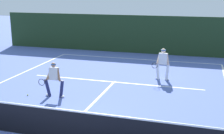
{
  "coord_description": "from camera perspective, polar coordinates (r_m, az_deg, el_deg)",
  "views": [
    {
      "loc": [
        4.07,
        -7.63,
        4.47
      ],
      "look_at": [
        0.14,
        5.42,
        1.0
      ],
      "focal_mm": 48.19,
      "sensor_mm": 36.0,
      "label": 1
    }
  ],
  "objects": [
    {
      "name": "player_far",
      "position": [
        15.53,
        9.6,
        0.8
      ],
      "size": [
        0.86,
        0.89,
        1.64
      ],
      "rotation": [
        0.0,
        0.0,
        3.06
      ],
      "color": "silver",
      "rests_on": "ground_plane"
    },
    {
      "name": "player_near",
      "position": [
        13.08,
        -10.98,
        -2.11
      ],
      "size": [
        0.94,
        0.85,
        1.53
      ],
      "rotation": [
        0.0,
        0.0,
        3.15
      ],
      "color": "#1E234C",
      "rests_on": "ground_plane"
    },
    {
      "name": "court_line_centre",
      "position": [
        12.4,
        -3.62,
        -6.86
      ],
      "size": [
        0.1,
        6.4,
        0.01
      ],
      "primitive_type": "cube",
      "color": "white",
      "rests_on": "ground_plane"
    },
    {
      "name": "court_line_baseline_far",
      "position": [
        20.29,
        4.76,
        1.52
      ],
      "size": [
        10.81,
        0.1,
        0.01
      ],
      "primitive_type": "cube",
      "color": "white",
      "rests_on": "ground_plane"
    },
    {
      "name": "tennis_ball",
      "position": [
        13.73,
        -15.71,
        -5.12
      ],
      "size": [
        0.07,
        0.07,
        0.07
      ],
      "primitive_type": "sphere",
      "color": "#D1E033",
      "rests_on": "ground_plane"
    },
    {
      "name": "tennis_net",
      "position": [
        9.5,
        -10.48,
        -10.49
      ],
      "size": [
        11.84,
        0.09,
        1.1
      ],
      "color": "#1E4723",
      "rests_on": "ground_plane"
    },
    {
      "name": "back_fence_windscreen",
      "position": [
        22.02,
        5.96,
        6.14
      ],
      "size": [
        22.18,
        0.12,
        2.76
      ],
      "primitive_type": "cube",
      "color": "#1F371D",
      "rests_on": "ground_plane"
    },
    {
      "name": "court_line_service",
      "position": [
        15.16,
        0.41,
        -2.86
      ],
      "size": [
        8.81,
        0.1,
        0.01
      ],
      "primitive_type": "cube",
      "color": "white",
      "rests_on": "ground_plane"
    }
  ]
}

